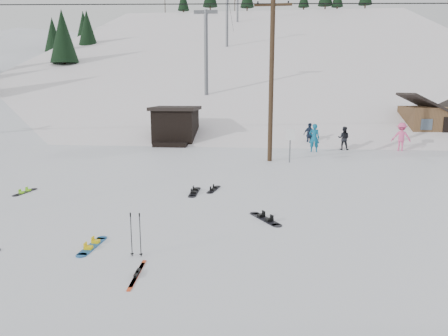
# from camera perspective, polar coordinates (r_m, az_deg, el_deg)

# --- Properties ---
(ground) EXTENTS (200.00, 200.00, 0.00)m
(ground) POSITION_cam_1_polar(r_m,az_deg,el_deg) (9.56, -5.32, -13.44)
(ground) COLOR white
(ground) RESTS_ON ground
(ski_slope) EXTENTS (60.00, 85.24, 65.97)m
(ski_slope) POSITION_cam_1_polar(r_m,az_deg,el_deg) (65.52, 4.32, -3.06)
(ski_slope) COLOR white
(ski_slope) RESTS_ON ground
(ridge_left) EXTENTS (47.54, 95.03, 58.38)m
(ridge_left) POSITION_cam_1_polar(r_m,az_deg,el_deg) (69.61, -27.04, -2.57)
(ridge_left) COLOR white
(ridge_left) RESTS_ON ground
(treeline_crest) EXTENTS (50.00, 6.00, 10.00)m
(treeline_crest) POSITION_cam_1_polar(r_m,az_deg,el_deg) (94.62, 5.02, 8.63)
(treeline_crest) COLOR black
(treeline_crest) RESTS_ON ski_slope
(utility_pole) EXTENTS (2.00, 0.26, 9.00)m
(utility_pole) POSITION_cam_1_polar(r_m,az_deg,el_deg) (22.54, 6.79, 12.83)
(utility_pole) COLOR #3A2819
(utility_pole) RESTS_ON ground
(trail_sign) EXTENTS (0.50, 0.09, 1.85)m
(trail_sign) POSITION_cam_1_polar(r_m,az_deg,el_deg) (22.30, 9.44, 4.00)
(trail_sign) COLOR #595B60
(trail_sign) RESTS_ON ground
(lift_hut) EXTENTS (3.40, 4.10, 2.75)m
(lift_hut) POSITION_cam_1_polar(r_m,az_deg,el_deg) (30.34, -6.91, 6.08)
(lift_hut) COLOR black
(lift_hut) RESTS_ON ground
(lift_tower_near) EXTENTS (2.20, 0.36, 8.00)m
(lift_tower_near) POSITION_cam_1_polar(r_m,az_deg,el_deg) (39.15, -2.57, 16.78)
(lift_tower_near) COLOR #595B60
(lift_tower_near) RESTS_ON ski_slope
(lift_tower_mid) EXTENTS (2.20, 0.36, 8.00)m
(lift_tower_mid) POSITION_cam_1_polar(r_m,az_deg,el_deg) (59.72, 0.43, 21.10)
(lift_tower_mid) COLOR #595B60
(lift_tower_mid) RESTS_ON ski_slope
(cabin) EXTENTS (5.39, 4.40, 3.77)m
(cabin) POSITION_cam_1_polar(r_m,az_deg,el_deg) (35.20, 28.26, 5.73)
(cabin) COLOR brown
(cabin) RESTS_ON ground
(hero_snowboard) EXTENTS (0.30, 1.43, 0.10)m
(hero_snowboard) POSITION_cam_1_polar(r_m,az_deg,el_deg) (11.00, -18.31, -10.49)
(hero_snowboard) COLOR #18599C
(hero_snowboard) RESTS_ON ground
(hero_skis) EXTENTS (0.20, 1.46, 0.08)m
(hero_skis) POSITION_cam_1_polar(r_m,az_deg,el_deg) (9.19, -12.31, -14.58)
(hero_skis) COLOR #BC3613
(hero_skis) RESTS_ON ground
(ski_poles) EXTENTS (0.30, 0.08, 1.09)m
(ski_poles) POSITION_cam_1_polar(r_m,az_deg,el_deg) (9.94, -12.50, -9.20)
(ski_poles) COLOR black
(ski_poles) RESTS_ON ground
(board_scatter_b) EXTENTS (0.32, 1.61, 0.11)m
(board_scatter_b) POSITION_cam_1_polar(r_m,az_deg,el_deg) (15.75, -4.24, -3.41)
(board_scatter_b) COLOR black
(board_scatter_b) RESTS_ON ground
(board_scatter_c) EXTENTS (0.36, 1.31, 0.09)m
(board_scatter_c) POSITION_cam_1_polar(r_m,az_deg,el_deg) (17.57, -26.55, -3.07)
(board_scatter_c) COLOR black
(board_scatter_c) RESTS_ON ground
(board_scatter_d) EXTENTS (1.01, 1.41, 0.11)m
(board_scatter_d) POSITION_cam_1_polar(r_m,az_deg,el_deg) (12.57, 5.91, -7.22)
(board_scatter_d) COLOR black
(board_scatter_d) RESTS_ON ground
(board_scatter_f) EXTENTS (0.44, 1.35, 0.10)m
(board_scatter_f) POSITION_cam_1_polar(r_m,az_deg,el_deg) (16.15, -1.47, -3.04)
(board_scatter_f) COLOR black
(board_scatter_f) RESTS_ON ground
(skier_teal) EXTENTS (0.72, 0.53, 1.83)m
(skier_teal) POSITION_cam_1_polar(r_m,az_deg,el_deg) (26.57, 12.76, 4.22)
(skier_teal) COLOR #0C5C80
(skier_teal) RESTS_ON ground
(skier_dark) EXTENTS (0.90, 0.80, 1.57)m
(skier_dark) POSITION_cam_1_polar(r_m,az_deg,el_deg) (28.05, 16.73, 4.10)
(skier_dark) COLOR black
(skier_dark) RESTS_ON ground
(skier_pink) EXTENTS (1.31, 0.91, 1.85)m
(skier_pink) POSITION_cam_1_polar(r_m,az_deg,el_deg) (28.97, 23.99, 4.10)
(skier_pink) COLOR #EA528E
(skier_pink) RESTS_ON ground
(skier_navy) EXTENTS (1.02, 0.96, 1.69)m
(skier_navy) POSITION_cam_1_polar(r_m,az_deg,el_deg) (28.98, 12.13, 4.65)
(skier_navy) COLOR #18263E
(skier_navy) RESTS_ON ground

